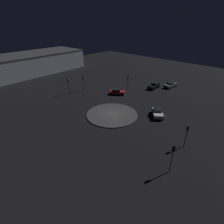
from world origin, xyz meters
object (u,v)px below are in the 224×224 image
Objects in this scene: car_black at (154,86)px; traffic_light_west_near at (187,132)px; car_grey at (170,85)px; traffic_light_east at (83,80)px; car_red at (117,92)px; car_silver at (158,113)px; store_building at (31,63)px; traffic_light_west at (173,154)px; traffic_light_east_near at (68,83)px; traffic_light_southeast at (128,79)px.

traffic_light_west_near reaches higher than car_black.
traffic_light_east is (16.18, 19.71, 2.32)m from car_grey.
traffic_light_west_near reaches higher than car_red.
store_building is at bearing -125.23° from car_silver.
car_red is at bearing -141.05° from car_silver.
car_grey is at bearing 161.67° from car_silver.
car_red is at bearing 95.53° from store_building.
traffic_light_east reaches higher than car_black.
car_black is 1.02× the size of car_silver.
traffic_light_west is (-32.36, 10.68, 0.01)m from traffic_light_east.
traffic_light_east_near is at bearing 150.34° from car_grey.
traffic_light_west is at bearing -1.42° from car_silver.
car_black is 20.56m from traffic_light_east.
car_red is 10.16m from traffic_light_east.
traffic_light_east is (13.18, 15.61, 2.29)m from car_black.
store_building reaches higher than traffic_light_southeast.
traffic_light_southeast is 0.87× the size of traffic_light_east_near.
car_silver is 15.66m from traffic_light_west.
traffic_light_east is at bearing 173.95° from car_red.
car_black is 32.63m from traffic_light_west.
traffic_light_east_near is at bearing -114.03° from car_silver.
traffic_light_east_near is (0.21, 4.51, 0.05)m from traffic_light_east.
traffic_light_west is (-19.18, 26.30, 2.30)m from car_black.
car_silver is 52.00m from store_building.
traffic_light_southeast is at bearing -157.90° from car_silver.
car_black is at bearing -48.65° from traffic_light_west_near.
store_building is (36.72, 11.67, 0.73)m from traffic_light_southeast.
store_building reaches higher than car_black.
traffic_light_east_near is 1.12× the size of traffic_light_west_near.
car_black reaches higher than car_red.
car_silver reaches higher than car_grey.
traffic_light_southeast is 16.61m from traffic_light_east_near.
car_black is at bearing 108.26° from store_building.
traffic_light_west is (-9.41, 12.30, 2.30)m from car_silver.
traffic_light_east_near is 31.64m from traffic_light_west_near.
car_silver is 10.54m from traffic_light_west_near.
car_red is 1.10× the size of traffic_light_southeast.
traffic_light_east is 0.11× the size of store_building.
car_silver is 0.96× the size of traffic_light_east_near.
car_black is at bearing 33.33° from car_red.
car_silver is 23.12m from traffic_light_east.
car_red is 0.95× the size of car_grey.
traffic_light_southeast is (15.11, -8.40, 1.95)m from car_silver.
traffic_light_west is at bearing 33.56° from car_black.
traffic_light_southeast is at bearing -32.40° from traffic_light_west_near.
traffic_light_east_near reaches higher than traffic_light_west_near.
traffic_light_southeast is (-7.84, -10.01, -0.34)m from traffic_light_east.
traffic_light_east_near reaches higher than car_silver.
traffic_light_southeast is (0.87, -5.32, 1.99)m from car_red.
traffic_light_east_near is (13.39, 20.12, 2.33)m from car_black.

